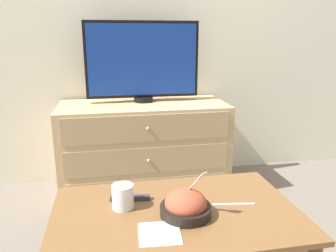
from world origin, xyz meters
TOP-DOWN VIEW (x-y plane):
  - ground_plane at (0.00, 0.00)m, footprint 12.00×12.00m
  - wall_back at (0.00, 0.03)m, footprint 12.00×0.05m
  - dresser at (-0.04, -0.29)m, footprint 1.16×0.53m
  - tv at (-0.03, -0.21)m, footprint 0.79×0.14m
  - coffee_table at (-0.06, -1.47)m, footprint 0.91×0.56m
  - takeout_bowl at (-0.03, -1.50)m, footprint 0.18×0.18m
  - drink_cup at (-0.25, -1.41)m, footprint 0.08×0.08m
  - napkin at (-0.14, -1.60)m, footprint 0.15×0.15m
  - knife at (0.17, -1.46)m, footprint 0.16×0.03m
  - remote_control at (-0.22, -1.35)m, footprint 0.16×0.04m

SIDE VIEW (x-z plane):
  - ground_plane at x=0.00m, z-range 0.00..0.00m
  - dresser at x=-0.04m, z-range 0.00..0.65m
  - coffee_table at x=-0.06m, z-range 0.17..0.65m
  - napkin at x=-0.14m, z-range 0.48..0.49m
  - knife at x=0.17m, z-range 0.48..0.49m
  - remote_control at x=-0.22m, z-range 0.48..0.50m
  - takeout_bowl at x=-0.03m, z-range 0.43..0.61m
  - drink_cup at x=-0.25m, z-range 0.48..0.57m
  - tv at x=-0.03m, z-range 0.66..1.22m
  - wall_back at x=0.00m, z-range 0.00..2.60m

